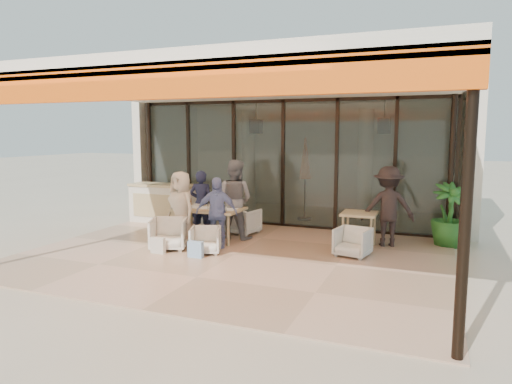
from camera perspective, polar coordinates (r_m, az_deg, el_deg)
ground at (r=8.97m, az=-2.74°, el=-7.97°), size 70.00×70.00×0.00m
terrace_floor at (r=8.97m, az=-2.74°, el=-7.94°), size 8.00×6.00×0.01m
terrace_structure at (r=8.46m, az=-3.64°, el=13.31°), size 8.00×6.00×3.40m
glass_storefront at (r=11.48m, az=3.41°, el=3.52°), size 8.08×0.10×3.20m
interior_block at (r=13.67m, az=6.52°, el=6.76°), size 9.05×3.62×3.52m
host_counter at (r=12.29m, az=-11.41°, el=-1.37°), size 1.85×0.65×1.04m
dining_table at (r=10.05m, az=-5.97°, el=-2.32°), size 1.50×0.90×0.93m
chair_far_left at (r=11.13m, az=-5.59°, el=-3.40°), size 0.59×0.56×0.59m
chair_far_right at (r=10.77m, az=-1.60°, el=-3.51°), size 0.77×0.74×0.67m
chair_near_left at (r=9.50m, az=-10.85°, el=-4.98°), size 0.90×0.87×0.72m
chair_near_right at (r=9.10m, az=-6.34°, el=-5.86°), size 0.73×0.71×0.59m
diner_navy at (r=10.61m, az=-6.85°, el=-1.40°), size 0.62×0.47×1.52m
diner_grey at (r=10.22m, az=-2.72°, el=-0.94°), size 0.92×0.74×1.79m
diner_cream at (r=9.84m, az=-9.35°, el=-2.00°), size 0.90×0.74×1.57m
diner_periwinkle at (r=9.45m, az=-4.96°, el=-2.61°), size 0.93×0.59×1.48m
tote_bag_cream at (r=9.22m, az=-12.16°, el=-6.62°), size 0.30×0.10×0.34m
tote_bag_blue at (r=8.79m, az=-7.56°, el=-7.21°), size 0.30×0.10×0.34m
side_table at (r=9.68m, az=12.79°, el=-3.13°), size 0.70×0.70×0.74m
side_chair at (r=9.02m, az=11.98°, el=-5.98°), size 0.71×0.68×0.63m
standing_woman at (r=9.90m, az=16.19°, el=-1.79°), size 1.22×0.88×1.69m
potted_palm at (r=10.40m, az=22.99°, el=-2.64°), size 1.00×1.00×1.34m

